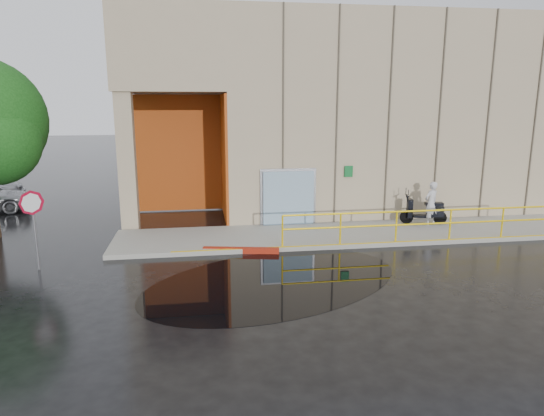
{
  "coord_description": "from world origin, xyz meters",
  "views": [
    {
      "loc": [
        -3.06,
        -11.47,
        4.69
      ],
      "look_at": [
        -0.86,
        3.0,
        1.44
      ],
      "focal_mm": 32.0,
      "sensor_mm": 36.0,
      "label": 1
    }
  ],
  "objects_px": {
    "person": "(431,203)",
    "scooter": "(425,204)",
    "stop_sign": "(33,212)",
    "red_curb": "(241,250)"
  },
  "relations": [
    {
      "from": "stop_sign",
      "to": "red_curb",
      "type": "xyz_separation_m",
      "value": [
        5.81,
        0.69,
        -1.61
      ]
    },
    {
      "from": "person",
      "to": "scooter",
      "type": "bearing_deg",
      "value": -53.21
    },
    {
      "from": "person",
      "to": "stop_sign",
      "type": "relative_size",
      "value": 0.71
    },
    {
      "from": "stop_sign",
      "to": "scooter",
      "type": "bearing_deg",
      "value": -6.73
    },
    {
      "from": "person",
      "to": "stop_sign",
      "type": "height_order",
      "value": "stop_sign"
    },
    {
      "from": "stop_sign",
      "to": "red_curb",
      "type": "height_order",
      "value": "stop_sign"
    },
    {
      "from": "person",
      "to": "red_curb",
      "type": "xyz_separation_m",
      "value": [
        -7.29,
        -1.97,
        -0.87
      ]
    },
    {
      "from": "scooter",
      "to": "red_curb",
      "type": "relative_size",
      "value": 0.73
    },
    {
      "from": "scooter",
      "to": "stop_sign",
      "type": "height_order",
      "value": "stop_sign"
    },
    {
      "from": "person",
      "to": "stop_sign",
      "type": "xyz_separation_m",
      "value": [
        -13.1,
        -2.66,
        0.73
      ]
    }
  ]
}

